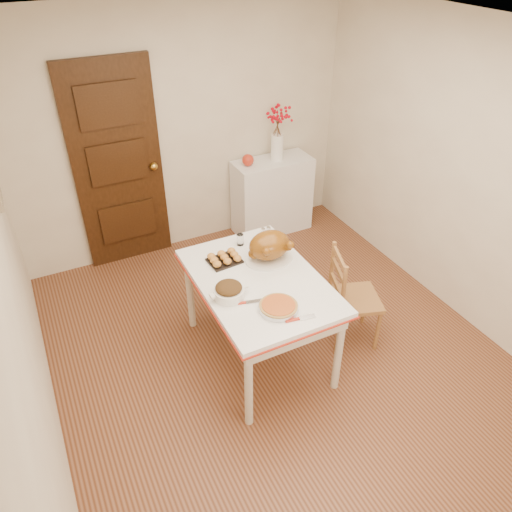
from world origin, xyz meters
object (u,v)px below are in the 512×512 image
chair_oak (355,297)px  turkey_platter (269,247)px  kitchen_table (259,318)px  sideboard (272,196)px  pumpkin_pie (278,306)px

chair_oak → turkey_platter: bearing=78.1°
kitchen_table → turkey_platter: bearing=45.3°
sideboard → chair_oak: chair_oak is taller
turkey_platter → pumpkin_pie: (-0.22, -0.56, -0.10)m
turkey_platter → pumpkin_pie: 0.61m
sideboard → pumpkin_pie: bearing=-117.2°
sideboard → turkey_platter: bearing=-119.1°
chair_oak → turkey_platter: turkey_platter is taller
chair_oak → pumpkin_pie: bearing=121.8°
sideboard → pumpkin_pie: (-1.08, -2.10, 0.39)m
turkey_platter → pumpkin_pie: size_ratio=1.40×
sideboard → pumpkin_pie: sideboard is taller
sideboard → turkey_platter: turkey_platter is taller
chair_oak → pumpkin_pie: size_ratio=3.21×
kitchen_table → pumpkin_pie: pumpkin_pie is taller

